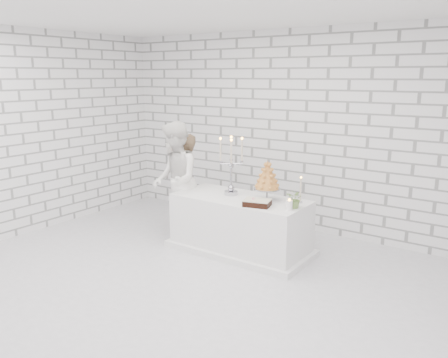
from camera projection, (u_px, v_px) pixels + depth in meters
The scene contains 13 objects.
ground at pixel (183, 281), 5.33m from camera, with size 6.00×5.00×0.01m, color silver.
ceiling at pixel (177, 7), 4.66m from camera, with size 6.00×5.00×0.01m, color white.
wall_back at pixel (287, 131), 6.99m from camera, with size 6.00×0.01×3.00m, color white.
wall_left at pixel (23, 133), 6.68m from camera, with size 0.01×5.00×3.00m, color white.
cake_table at pixel (240, 225), 6.14m from camera, with size 1.80×0.80×0.75m, color white.
groom at pixel (185, 185), 6.78m from camera, with size 0.55×0.36×1.50m, color brown.
bride at pixel (175, 181), 6.56m from camera, with size 0.83×0.64×1.70m, color white.
candelabra at pixel (231, 166), 6.12m from camera, with size 0.32×0.32×0.80m, color #A3A2AC, non-canonical shape.
croquembouche at pixel (267, 181), 5.85m from camera, with size 0.34×0.34×0.53m, color #B96F29, non-canonical shape.
chocolate_cake at pixel (257, 203), 5.66m from camera, with size 0.32×0.23×0.08m, color black.
pillar_candle at pixel (289, 205), 5.48m from camera, with size 0.08×0.08×0.12m, color white.
extra_taper at pixel (301, 191), 5.77m from camera, with size 0.06×0.06×0.32m, color beige.
flowers at pixel (295, 199), 5.55m from camera, with size 0.21×0.18×0.23m, color #416F30.
Camera 1 is at (3.22, -3.76, 2.33)m, focal length 36.82 mm.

